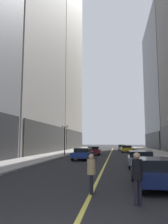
{
  "coord_description": "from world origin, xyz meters",
  "views": [
    {
      "loc": [
        1.05,
        -4.04,
        2.1
      ],
      "look_at": [
        -4.54,
        35.4,
        7.23
      ],
      "focal_mm": 36.43,
      "sensor_mm": 36.0,
      "label": 1
    }
  ],
  "objects_px": {
    "car_blue": "(83,153)",
    "pedestrian_in_black_coat": "(137,174)",
    "car_navy": "(154,171)",
    "car_silver": "(122,147)",
    "car_yellow": "(126,148)",
    "street_lamp_left_far": "(65,133)",
    "car_grey": "(140,158)",
    "car_maroon": "(94,150)",
    "pedestrian_in_tan_trench": "(91,171)"
  },
  "relations": [
    {
      "from": "car_blue",
      "to": "pedestrian_in_black_coat",
      "type": "bearing_deg",
      "value": -76.05
    },
    {
      "from": "car_navy",
      "to": "car_silver",
      "type": "distance_m",
      "value": 43.1
    },
    {
      "from": "car_yellow",
      "to": "car_silver",
      "type": "xyz_separation_m",
      "value": [
        -0.61,
        9.73,
        -0.0
      ]
    },
    {
      "from": "pedestrian_in_black_coat",
      "to": "street_lamp_left_far",
      "type": "xyz_separation_m",
      "value": [
        -8.12,
        24.59,
        2.25
      ]
    },
    {
      "from": "car_grey",
      "to": "car_maroon",
      "type": "distance_m",
      "value": 17.02
    },
    {
      "from": "car_yellow",
      "to": "car_silver",
      "type": "bearing_deg",
      "value": 93.57
    },
    {
      "from": "car_grey",
      "to": "street_lamp_left_far",
      "type": "distance_m",
      "value": 16.61
    },
    {
      "from": "car_navy",
      "to": "car_yellow",
      "type": "height_order",
      "value": "same"
    },
    {
      "from": "car_grey",
      "to": "car_maroon",
      "type": "relative_size",
      "value": 0.97
    },
    {
      "from": "car_grey",
      "to": "pedestrian_in_black_coat",
      "type": "height_order",
      "value": "pedestrian_in_black_coat"
    },
    {
      "from": "car_blue",
      "to": "car_maroon",
      "type": "distance_m",
      "value": 9.14
    },
    {
      "from": "street_lamp_left_far",
      "to": "pedestrian_in_black_coat",
      "type": "bearing_deg",
      "value": -71.73
    },
    {
      "from": "car_maroon",
      "to": "pedestrian_in_black_coat",
      "type": "height_order",
      "value": "pedestrian_in_black_coat"
    },
    {
      "from": "car_grey",
      "to": "street_lamp_left_far",
      "type": "height_order",
      "value": "street_lamp_left_far"
    },
    {
      "from": "car_silver",
      "to": "car_yellow",
      "type": "bearing_deg",
      "value": -86.43
    },
    {
      "from": "car_grey",
      "to": "car_maroon",
      "type": "xyz_separation_m",
      "value": [
        -5.35,
        16.15,
        -0.0
      ]
    },
    {
      "from": "car_grey",
      "to": "street_lamp_left_far",
      "type": "relative_size",
      "value": 0.93
    },
    {
      "from": "car_grey",
      "to": "car_yellow",
      "type": "distance_m",
      "value": 25.41
    },
    {
      "from": "street_lamp_left_far",
      "to": "pedestrian_in_tan_trench",
      "type": "bearing_deg",
      "value": -74.53
    },
    {
      "from": "car_yellow",
      "to": "street_lamp_left_far",
      "type": "xyz_separation_m",
      "value": [
        -9.32,
        -11.9,
        2.54
      ]
    },
    {
      "from": "car_yellow",
      "to": "street_lamp_left_far",
      "type": "relative_size",
      "value": 1.05
    },
    {
      "from": "car_maroon",
      "to": "pedestrian_in_tan_trench",
      "type": "distance_m",
      "value": 25.97
    },
    {
      "from": "pedestrian_in_tan_trench",
      "to": "car_yellow",
      "type": "bearing_deg",
      "value": 85.28
    },
    {
      "from": "car_blue",
      "to": "pedestrian_in_black_coat",
      "type": "distance_m",
      "value": 18.66
    },
    {
      "from": "car_maroon",
      "to": "car_grey",
      "type": "bearing_deg",
      "value": -71.67
    },
    {
      "from": "car_maroon",
      "to": "street_lamp_left_far",
      "type": "relative_size",
      "value": 0.96
    },
    {
      "from": "pedestrian_in_tan_trench",
      "to": "street_lamp_left_far",
      "type": "xyz_separation_m",
      "value": [
        -6.42,
        23.2,
        2.34
      ]
    },
    {
      "from": "pedestrian_in_black_coat",
      "to": "pedestrian_in_tan_trench",
      "type": "bearing_deg",
      "value": 140.75
    },
    {
      "from": "car_yellow",
      "to": "car_maroon",
      "type": "bearing_deg",
      "value": -119.95
    },
    {
      "from": "pedestrian_in_black_coat",
      "to": "car_yellow",
      "type": "bearing_deg",
      "value": 88.12
    },
    {
      "from": "car_blue",
      "to": "pedestrian_in_tan_trench",
      "type": "bearing_deg",
      "value": -80.49
    },
    {
      "from": "car_yellow",
      "to": "pedestrian_in_black_coat",
      "type": "height_order",
      "value": "pedestrian_in_black_coat"
    },
    {
      "from": "car_navy",
      "to": "street_lamp_left_far",
      "type": "distance_m",
      "value": 23.46
    },
    {
      "from": "car_yellow",
      "to": "pedestrian_in_tan_trench",
      "type": "bearing_deg",
      "value": -94.72
    },
    {
      "from": "car_grey",
      "to": "car_yellow",
      "type": "xyz_separation_m",
      "value": [
        -0.02,
        25.41,
        0.0
      ]
    },
    {
      "from": "car_grey",
      "to": "car_maroon",
      "type": "height_order",
      "value": "same"
    },
    {
      "from": "car_silver",
      "to": "car_maroon",
      "type": "bearing_deg",
      "value": -103.97
    },
    {
      "from": "pedestrian_in_black_coat",
      "to": "car_blue",
      "type": "bearing_deg",
      "value": 103.95
    },
    {
      "from": "car_silver",
      "to": "pedestrian_in_tan_trench",
      "type": "relative_size",
      "value": 2.65
    },
    {
      "from": "street_lamp_left_far",
      "to": "car_yellow",
      "type": "bearing_deg",
      "value": 51.94
    },
    {
      "from": "car_maroon",
      "to": "car_silver",
      "type": "bearing_deg",
      "value": 76.03
    },
    {
      "from": "pedestrian_in_tan_trench",
      "to": "pedestrian_in_black_coat",
      "type": "bearing_deg",
      "value": -39.25
    },
    {
      "from": "pedestrian_in_black_coat",
      "to": "street_lamp_left_far",
      "type": "height_order",
      "value": "street_lamp_left_far"
    },
    {
      "from": "car_yellow",
      "to": "car_silver",
      "type": "relative_size",
      "value": 1.11
    },
    {
      "from": "pedestrian_in_black_coat",
      "to": "pedestrian_in_tan_trench",
      "type": "relative_size",
      "value": 1.09
    },
    {
      "from": "car_blue",
      "to": "pedestrian_in_tan_trench",
      "type": "relative_size",
      "value": 2.87
    },
    {
      "from": "car_grey",
      "to": "car_blue",
      "type": "bearing_deg",
      "value": 129.16
    },
    {
      "from": "car_navy",
      "to": "car_silver",
      "type": "height_order",
      "value": "same"
    },
    {
      "from": "car_yellow",
      "to": "car_silver",
      "type": "distance_m",
      "value": 9.75
    },
    {
      "from": "car_maroon",
      "to": "pedestrian_in_tan_trench",
      "type": "xyz_separation_m",
      "value": [
        2.43,
        -25.85,
        0.2
      ]
    }
  ]
}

